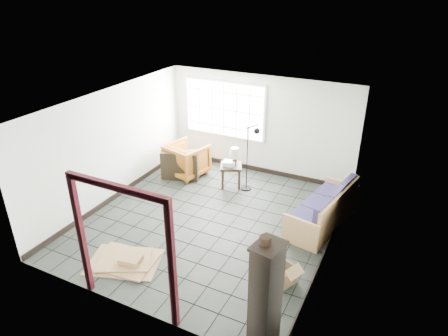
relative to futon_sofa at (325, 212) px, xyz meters
The scene contains 15 objects.
ground 2.43m from the futon_sofa, 156.85° to the right, with size 5.50×5.50×0.00m, color black.
room_shell 2.75m from the futon_sofa, 157.48° to the right, with size 5.02×5.52×2.61m.
window_panel 3.88m from the futon_sofa, 151.35° to the left, with size 2.32×0.08×1.52m.
doorway_trim 4.39m from the futon_sofa, 121.25° to the right, with size 1.80×0.08×2.20m.
futon_sofa is the anchor object (origin of this frame).
armchair 3.90m from the futon_sofa, 168.60° to the left, with size 0.92×0.86×0.95m, color #8F4714.
side_table 2.62m from the futon_sofa, 163.99° to the left, with size 0.68×0.68×0.56m.
table_lamp 2.63m from the futon_sofa, 162.29° to the left, with size 0.39×0.39×0.45m.
projector 2.67m from the futon_sofa, 164.72° to the left, with size 0.34×0.29×0.11m.
floor_lamp 2.18m from the futon_sofa, 160.78° to the left, with size 0.48×0.30×1.74m.
console_shelf 3.90m from the futon_sofa, behind, with size 1.03×0.65×0.74m.
tall_shelf 3.39m from the futon_sofa, 91.07° to the right, with size 0.43×0.51×1.69m.
pot 3.64m from the futon_sofa, 91.87° to the right, with size 0.19×0.19×0.11m.
open_box 2.04m from the futon_sofa, 97.11° to the right, with size 0.80×0.61×0.41m.
cardboard_pile 4.13m from the futon_sofa, 135.92° to the right, with size 1.49×1.26×0.19m.
Camera 1 is at (3.48, -6.35, 4.77)m, focal length 32.00 mm.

